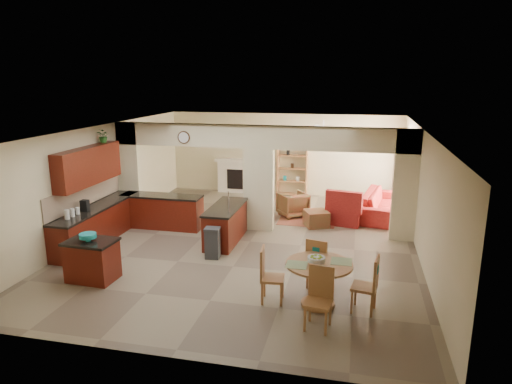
% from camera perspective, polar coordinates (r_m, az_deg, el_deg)
% --- Properties ---
extents(floor, '(10.00, 10.00, 0.00)m').
position_cam_1_polar(floor, '(11.48, -0.74, -6.20)').
color(floor, '#776A52').
rests_on(floor, ground).
extents(ceiling, '(10.00, 10.00, 0.00)m').
position_cam_1_polar(ceiling, '(10.83, -0.79, 7.82)').
color(ceiling, white).
rests_on(ceiling, wall_back).
extents(wall_back, '(8.00, 0.00, 8.00)m').
position_cam_1_polar(wall_back, '(15.89, 3.43, 4.72)').
color(wall_back, beige).
rests_on(wall_back, floor).
extents(wall_front, '(8.00, 0.00, 8.00)m').
position_cam_1_polar(wall_front, '(6.55, -11.08, -9.43)').
color(wall_front, beige).
rests_on(wall_front, floor).
extents(wall_left, '(0.00, 10.00, 10.00)m').
position_cam_1_polar(wall_left, '(12.60, -18.76, 1.50)').
color(wall_left, beige).
rests_on(wall_left, floor).
extents(wall_right, '(0.00, 10.00, 10.00)m').
position_cam_1_polar(wall_right, '(10.89, 20.17, -0.51)').
color(wall_right, beige).
rests_on(wall_right, floor).
extents(partition_left_pier, '(0.60, 0.25, 2.80)m').
position_cam_1_polar(partition_left_pier, '(13.30, -15.45, 2.38)').
color(partition_left_pier, beige).
rests_on(partition_left_pier, floor).
extents(partition_center_pier, '(0.80, 0.25, 2.20)m').
position_cam_1_polar(partition_center_pier, '(12.09, 0.34, 0.30)').
color(partition_center_pier, beige).
rests_on(partition_center_pier, floor).
extents(partition_right_pier, '(0.60, 0.25, 2.80)m').
position_cam_1_polar(partition_right_pier, '(11.82, 18.14, 0.76)').
color(partition_right_pier, beige).
rests_on(partition_right_pier, floor).
extents(partition_header, '(8.00, 0.25, 0.60)m').
position_cam_1_polar(partition_header, '(11.84, 0.35, 6.90)').
color(partition_header, beige).
rests_on(partition_header, partition_center_pier).
extents(kitchen_counter, '(2.52, 3.29, 1.48)m').
position_cam_1_polar(kitchen_counter, '(12.26, -16.05, -3.16)').
color(kitchen_counter, '#3E1207').
rests_on(kitchen_counter, floor).
extents(upper_cabinets, '(0.35, 2.40, 0.90)m').
position_cam_1_polar(upper_cabinets, '(11.74, -20.21, 3.10)').
color(upper_cabinets, '#3E1207').
rests_on(upper_cabinets, wall_left).
extents(peninsula, '(0.70, 1.85, 0.91)m').
position_cam_1_polar(peninsula, '(11.38, -3.83, -3.99)').
color(peninsula, '#3E1207').
rests_on(peninsula, floor).
extents(wall_clock, '(0.34, 0.03, 0.34)m').
position_cam_1_polar(wall_clock, '(12.28, -9.02, 6.75)').
color(wall_clock, '#472A17').
rests_on(wall_clock, partition_header).
extents(rug, '(1.60, 1.30, 0.01)m').
position_cam_1_polar(rug, '(13.25, 6.44, -3.46)').
color(rug, brown).
rests_on(rug, floor).
extents(fireplace, '(1.60, 0.35, 1.20)m').
position_cam_1_polar(fireplace, '(16.20, -2.30, 2.09)').
color(fireplace, white).
rests_on(fireplace, floor).
extents(shelving_unit, '(1.00, 0.32, 1.80)m').
position_cam_1_polar(shelving_unit, '(15.75, 4.55, 2.77)').
color(shelving_unit, olive).
rests_on(shelving_unit, floor).
extents(window_a, '(0.02, 0.90, 1.90)m').
position_cam_1_polar(window_a, '(13.16, 18.75, 1.13)').
color(window_a, white).
rests_on(window_a, wall_right).
extents(window_b, '(0.02, 0.90, 1.90)m').
position_cam_1_polar(window_b, '(14.81, 18.12, 2.57)').
color(window_b, white).
rests_on(window_b, wall_right).
extents(glazed_door, '(0.02, 0.70, 2.10)m').
position_cam_1_polar(glazed_door, '(14.02, 18.37, 1.29)').
color(glazed_door, white).
rests_on(glazed_door, wall_right).
extents(drape_a_left, '(0.10, 0.28, 2.30)m').
position_cam_1_polar(drape_a_left, '(12.57, 18.84, 0.54)').
color(drape_a_left, '#3A1F17').
rests_on(drape_a_left, wall_right).
extents(drape_a_right, '(0.10, 0.28, 2.30)m').
position_cam_1_polar(drape_a_right, '(13.74, 18.35, 1.68)').
color(drape_a_right, '#3A1F17').
rests_on(drape_a_right, wall_right).
extents(drape_b_left, '(0.10, 0.28, 2.30)m').
position_cam_1_polar(drape_b_left, '(14.22, 18.16, 2.11)').
color(drape_b_left, '#3A1F17').
rests_on(drape_b_left, wall_right).
extents(drape_b_right, '(0.10, 0.28, 2.30)m').
position_cam_1_polar(drape_b_right, '(15.40, 17.78, 3.01)').
color(drape_b_right, '#3A1F17').
rests_on(drape_b_right, wall_right).
extents(ceiling_fan, '(1.00, 1.00, 0.10)m').
position_cam_1_polar(ceiling_fan, '(13.59, 8.43, 7.94)').
color(ceiling_fan, white).
rests_on(ceiling_fan, ceiling).
extents(kitchen_island, '(1.00, 0.74, 0.84)m').
position_cam_1_polar(kitchen_island, '(9.84, -19.79, -8.01)').
color(kitchen_island, '#3E1207').
rests_on(kitchen_island, floor).
extents(teal_bowl, '(0.33, 0.33, 0.16)m').
position_cam_1_polar(teal_bowl, '(9.66, -20.27, -5.33)').
color(teal_bowl, teal).
rests_on(teal_bowl, kitchen_island).
extents(trash_can, '(0.33, 0.29, 0.66)m').
position_cam_1_polar(trash_can, '(10.41, -5.46, -6.51)').
color(trash_can, '#2E2F31').
rests_on(trash_can, floor).
extents(dining_table, '(1.19, 1.19, 0.81)m').
position_cam_1_polar(dining_table, '(8.32, 7.84, -10.59)').
color(dining_table, olive).
rests_on(dining_table, floor).
extents(fruit_bowl, '(0.31, 0.31, 0.16)m').
position_cam_1_polar(fruit_bowl, '(8.10, 7.54, -8.46)').
color(fruit_bowl, '#7EA924').
rests_on(fruit_bowl, dining_table).
extents(sofa, '(2.65, 1.39, 0.74)m').
position_cam_1_polar(sofa, '(13.93, 15.49, -1.47)').
color(sofa, maroon).
rests_on(sofa, floor).
extents(chaise, '(1.13, 0.99, 0.40)m').
position_cam_1_polar(chaise, '(13.09, 10.87, -2.97)').
color(chaise, maroon).
rests_on(chaise, floor).
extents(armchair, '(1.07, 1.08, 0.71)m').
position_cam_1_polar(armchair, '(13.48, 4.63, -1.56)').
color(armchair, maroon).
rests_on(armchair, floor).
extents(ottoman, '(0.80, 0.80, 0.44)m').
position_cam_1_polar(ottoman, '(12.68, 7.54, -3.30)').
color(ottoman, maroon).
rests_on(ottoman, floor).
extents(plant, '(0.40, 0.37, 0.36)m').
position_cam_1_polar(plant, '(12.30, -18.51, 6.67)').
color(plant, '#194B14').
rests_on(plant, upper_cabinets).
extents(chair_north, '(0.51, 0.51, 1.02)m').
position_cam_1_polar(chair_north, '(8.93, 7.72, -8.63)').
color(chair_north, olive).
rests_on(chair_north, floor).
extents(chair_east, '(0.49, 0.49, 1.02)m').
position_cam_1_polar(chair_east, '(8.25, 14.00, -10.93)').
color(chair_east, olive).
rests_on(chair_east, floor).
extents(chair_south, '(0.47, 0.47, 1.02)m').
position_cam_1_polar(chair_south, '(7.67, 7.95, -12.62)').
color(chair_south, olive).
rests_on(chair_south, floor).
extents(chair_west, '(0.45, 0.45, 1.02)m').
position_cam_1_polar(chair_west, '(8.39, 1.52, -10.06)').
color(chair_west, olive).
rests_on(chair_west, floor).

